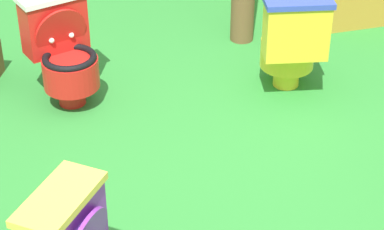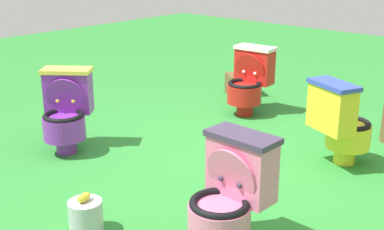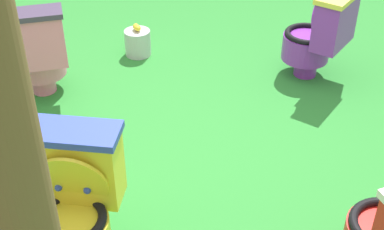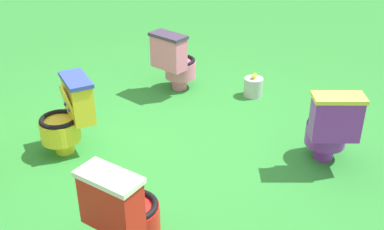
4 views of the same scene
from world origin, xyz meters
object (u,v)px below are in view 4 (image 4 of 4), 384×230
(toilet_purple, at_px, (330,126))
(toilet_pink, at_px, (175,61))
(lemon_bucket, at_px, (253,86))
(toilet_red, at_px, (124,210))
(toilet_yellow, at_px, (68,115))

(toilet_purple, bearing_deg, toilet_pink, 132.77)
(lemon_bucket, bearing_deg, toilet_purple, -120.65)
(toilet_red, bearing_deg, toilet_yellow, 150.74)
(toilet_purple, distance_m, toilet_yellow, 2.37)
(toilet_yellow, distance_m, toilet_red, 1.51)
(toilet_purple, distance_m, toilet_pink, 2.10)
(toilet_yellow, distance_m, lemon_bucket, 2.21)
(toilet_yellow, bearing_deg, lemon_bucket, -85.00)
(toilet_red, bearing_deg, lemon_bucket, 99.06)
(toilet_purple, xyz_separation_m, toilet_red, (-1.95, 0.58, 0.00))
(toilet_yellow, height_order, toilet_red, same)
(toilet_yellow, bearing_deg, toilet_red, 179.33)
(toilet_pink, bearing_deg, toilet_purple, -7.10)
(toilet_pink, distance_m, lemon_bucket, 0.96)
(toilet_red, distance_m, lemon_bucket, 2.80)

